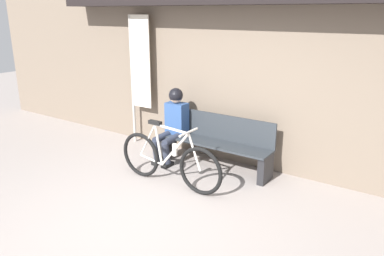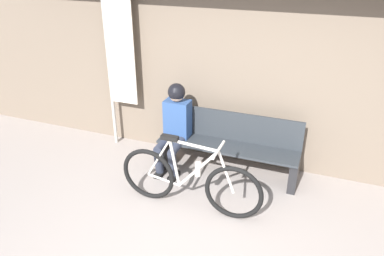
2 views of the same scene
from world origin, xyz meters
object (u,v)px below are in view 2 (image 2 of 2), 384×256
(person_seated, at_px, (175,122))
(banner_pole, at_px, (118,56))
(bicycle, at_px, (189,181))
(park_bench_near, at_px, (229,146))

(person_seated, xyz_separation_m, banner_pole, (-0.99, 0.31, 0.71))
(bicycle, bearing_deg, person_seated, 122.95)
(park_bench_near, height_order, banner_pole, banner_pole)
(person_seated, bearing_deg, bicycle, -57.05)
(park_bench_near, xyz_separation_m, banner_pole, (-1.71, 0.20, 0.99))
(banner_pole, bearing_deg, bicycle, -36.26)
(person_seated, bearing_deg, park_bench_near, 8.96)
(person_seated, relative_size, banner_pole, 0.52)
(park_bench_near, height_order, bicycle, bicycle)
(bicycle, xyz_separation_m, banner_pole, (-1.51, 1.11, 1.03))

